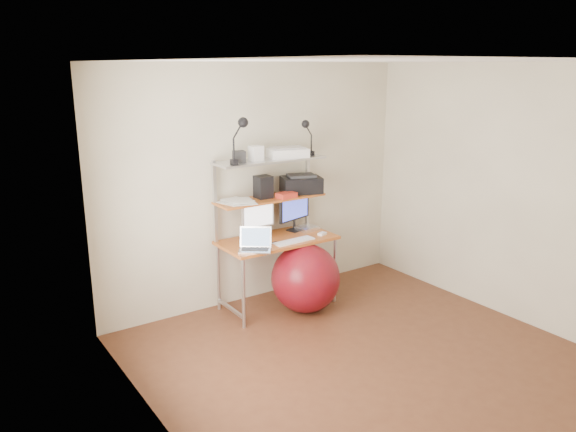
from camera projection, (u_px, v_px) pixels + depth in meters
The scene contains 20 objects.
room at pixel (375, 222), 4.50m from camera, with size 3.60×3.60×3.60m.
computer_desk at pixel (274, 217), 5.77m from camera, with size 1.20×0.60×1.57m.
wall_outlet at pixel (322, 255), 6.63m from camera, with size 0.08×0.01×0.12m, color white.
monitor_silver at pixel (258, 217), 5.76m from camera, with size 0.38×0.13×0.42m.
monitor_black at pixel (295, 210), 6.02m from camera, with size 0.45×0.17×0.46m.
laptop at pixel (255, 245), 5.43m from camera, with size 0.39×0.38×0.27m.
keyboard at pixel (294, 241), 5.68m from camera, with size 0.45×0.13×0.01m, color white.
mouse at pixel (322, 234), 5.90m from camera, with size 0.09×0.06×0.03m, color white.
mac_mini at pixel (306, 228), 6.08m from camera, with size 0.22×0.22×0.04m, color silver.
phone at pixel (277, 244), 5.60m from camera, with size 0.07×0.13×0.01m, color black.
printer at pixel (301, 184), 5.97m from camera, with size 0.48×0.40×0.20m.
nas_cube at pixel (263, 187), 5.73m from camera, with size 0.16×0.16×0.23m, color black.
red_box at pixel (286, 195), 5.75m from camera, with size 0.19×0.13×0.05m, color red.
scanner at pixel (288, 152), 5.77m from camera, with size 0.45×0.35×0.10m.
box_white at pixel (256, 153), 5.55m from camera, with size 0.13×0.10×0.15m, color white.
box_grey at pixel (239, 157), 5.46m from camera, with size 0.11×0.11×0.11m, color #2B2C2E.
clip_lamp_left at pixel (241, 130), 5.28m from camera, with size 0.18×0.10×0.45m.
clip_lamp_right at pixel (307, 130), 5.79m from camera, with size 0.15×0.08×0.37m.
exercise_ball at pixel (306, 278), 5.75m from camera, with size 0.71×0.71×0.71m, color maroon.
paper_stack at pixel (238, 201), 5.56m from camera, with size 0.37×0.40×0.02m.
Camera 1 is at (-3.01, -3.18, 2.47)m, focal length 35.00 mm.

